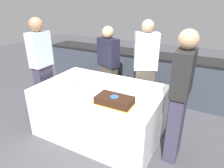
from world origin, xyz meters
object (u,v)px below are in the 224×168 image
plate_stack (64,79)px  person_standing_back (108,67)px  person_seated_left (42,67)px  cake (114,100)px  person_cutting_cake (145,69)px  person_seated_right (180,98)px  wine_glass (76,78)px

plate_stack → person_standing_back: (0.31, 0.87, -0.01)m
plate_stack → person_seated_left: bearing=172.8°
cake → person_seated_left: person_seated_left is taller
person_cutting_cake → person_seated_right: 1.08m
person_cutting_cake → wine_glass: bearing=21.6°
person_cutting_cake → person_seated_left: (-1.54, -0.80, 0.03)m
cake → person_standing_back: person_standing_back is taller
cake → person_cutting_cake: size_ratio=0.29×
plate_stack → person_seated_left: person_seated_left is taller
cake → plate_stack: bearing=165.9°
person_standing_back → person_seated_right: bearing=171.0°
cake → plate_stack: 1.05m
wine_glass → person_cutting_cake: bearing=48.5°
person_seated_left → person_cutting_cake: bearing=-62.4°
person_seated_left → person_standing_back: bearing=-45.8°
person_cutting_cake → person_seated_right: person_seated_right is taller
plate_stack → person_seated_right: size_ratio=0.14×
cake → wine_glass: wine_glass is taller
person_seated_right → person_standing_back: size_ratio=1.10×
person_seated_left → plate_stack: bearing=-97.2°
plate_stack → person_standing_back: bearing=70.6°
plate_stack → person_cutting_cake: bearing=40.6°
cake → plate_stack: (-1.02, 0.25, -0.01)m
person_cutting_cake → person_seated_left: bearing=0.7°
plate_stack → person_cutting_cake: person_cutting_cake is taller
plate_stack → person_seated_right: person_seated_right is taller
person_seated_right → person_standing_back: person_seated_right is taller
person_seated_left → person_seated_right: bearing=-90.0°
cake → person_cutting_cake: (-0.00, 1.13, 0.06)m
cake → person_seated_right: size_ratio=0.29×
person_seated_left → person_standing_back: 1.16m
plate_stack → cake: bearing=-14.1°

